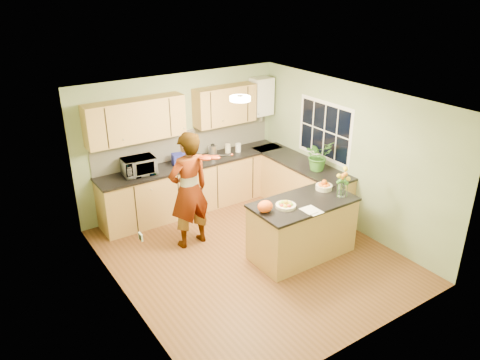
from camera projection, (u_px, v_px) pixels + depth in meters
floor at (251, 256)px, 7.38m from camera, size 4.50×4.50×0.00m
ceiling at (252, 100)px, 6.37m from camera, size 4.00×4.50×0.02m
wall_back at (181, 142)px, 8.59m from camera, size 4.00×0.02×2.50m
wall_front at (368, 253)px, 5.17m from camera, size 4.00×0.02×2.50m
wall_left at (121, 220)px, 5.86m from camera, size 0.02×4.50×2.50m
wall_right at (348, 157)px, 7.90m from camera, size 0.02×4.50×2.50m
back_counter at (195, 185)px, 8.72m from camera, size 3.64×0.62×0.94m
right_counter at (299, 185)px, 8.70m from camera, size 0.62×2.24×0.94m
splashback at (186, 144)px, 8.65m from camera, size 3.60×0.02×0.52m
upper_cabinets at (175, 114)px, 8.13m from camera, size 3.20×0.34×0.70m
boiler at (261, 96)px, 9.07m from camera, size 0.40×0.30×0.86m
window_right at (325, 131)px, 8.23m from camera, size 0.01×1.30×1.05m
light_switch at (141, 237)px, 5.39m from camera, size 0.02×0.09×0.09m
ceiling_lamp at (240, 99)px, 6.62m from camera, size 0.30×0.30×0.07m
peninsula_island at (302, 228)px, 7.25m from camera, size 1.62×0.83×0.93m
fruit_dish at (286, 205)px, 6.86m from camera, size 0.30×0.30×0.11m
orange_bowl at (324, 186)px, 7.43m from camera, size 0.26×0.26×0.15m
flower_vase at (343, 176)px, 7.09m from camera, size 0.28×0.28×0.51m
orange_bag at (265, 207)px, 6.71m from camera, size 0.25×0.21×0.18m
papers at (312, 210)px, 6.78m from camera, size 0.21×0.29×0.01m
violinist at (189, 190)px, 7.34m from camera, size 0.74×0.52×1.92m
violin at (206, 158)px, 7.04m from camera, size 0.57×0.49×0.14m
microwave at (139, 166)px, 7.92m from camera, size 0.57×0.40×0.30m
blue_box at (180, 159)px, 8.34m from camera, size 0.30×0.24×0.21m
kettle at (213, 151)px, 8.71m from camera, size 0.16×0.16×0.30m
jar_cream at (228, 148)px, 8.92m from camera, size 0.14×0.14×0.17m
jar_white at (238, 148)px, 8.96m from camera, size 0.13×0.13×0.17m
potted_plant at (318, 155)px, 8.07m from camera, size 0.52×0.46×0.53m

